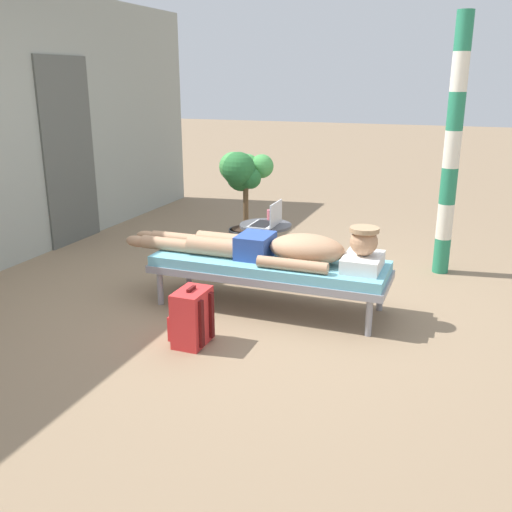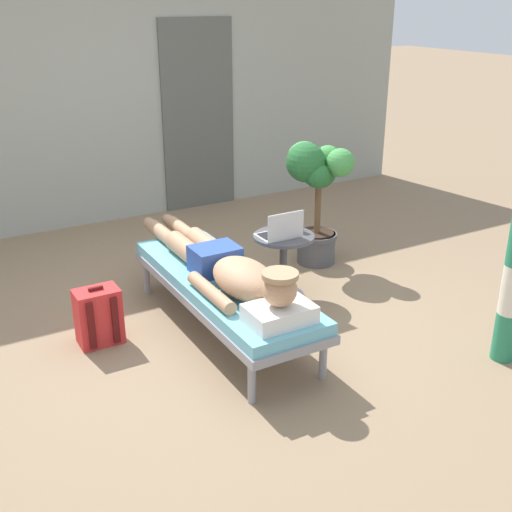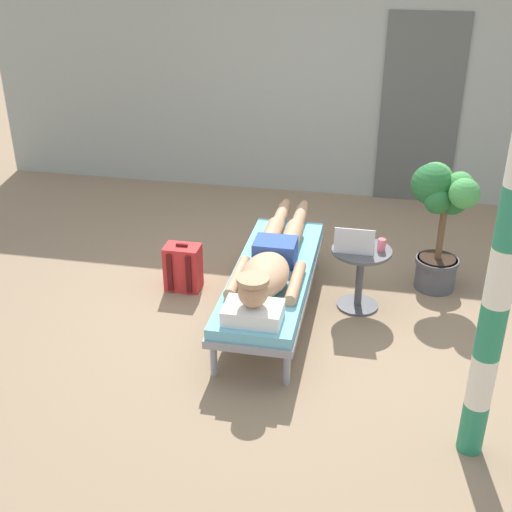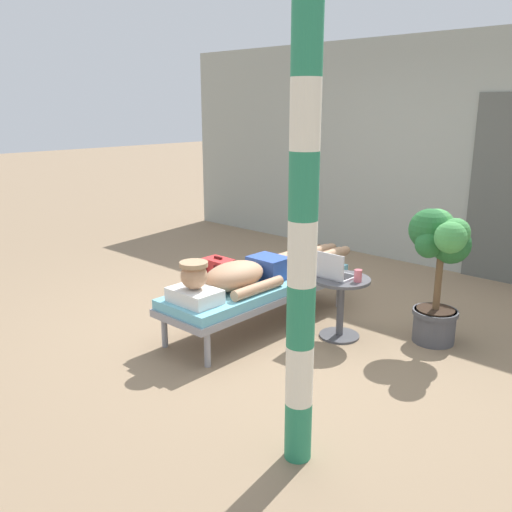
{
  "view_description": "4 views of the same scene",
  "coord_description": "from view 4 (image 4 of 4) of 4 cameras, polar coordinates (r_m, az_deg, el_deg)",
  "views": [
    {
      "loc": [
        -4.22,
        -1.6,
        1.81
      ],
      "look_at": [
        -0.17,
        -0.08,
        0.46
      ],
      "focal_mm": 40.23,
      "sensor_mm": 36.0,
      "label": 1
    },
    {
      "loc": [
        -1.89,
        -3.79,
        2.26
      ],
      "look_at": [
        0.17,
        -0.2,
        0.55
      ],
      "focal_mm": 44.69,
      "sensor_mm": 36.0,
      "label": 2
    },
    {
      "loc": [
        0.71,
        -4.66,
        2.86
      ],
      "look_at": [
        -0.19,
        -0.22,
        0.55
      ],
      "focal_mm": 46.54,
      "sensor_mm": 36.0,
      "label": 3
    },
    {
      "loc": [
        2.99,
        -3.52,
        1.9
      ],
      "look_at": [
        -0.31,
        0.06,
        0.55
      ],
      "focal_mm": 38.24,
      "sensor_mm": 36.0,
      "label": 4
    }
  ],
  "objects": [
    {
      "name": "house_door_panel",
      "position": [
        6.48,
        24.95,
        6.22
      ],
      "size": [
        0.84,
        0.03,
        2.04
      ],
      "primitive_type": "cube",
      "color": "#545651",
      "rests_on": "ground"
    },
    {
      "name": "house_wall_back",
      "position": [
        6.97,
        16.74,
        10.28
      ],
      "size": [
        7.6,
        0.2,
        2.7
      ],
      "primitive_type": "cube",
      "color": "#999E93",
      "rests_on": "ground"
    },
    {
      "name": "potted_plant",
      "position": [
        4.62,
        18.6,
        0.06
      ],
      "size": [
        0.54,
        0.49,
        1.1
      ],
      "color": "#4C4C51",
      "rests_on": "ground"
    },
    {
      "name": "person_reclining",
      "position": [
        4.7,
        -0.28,
        -1.64
      ],
      "size": [
        0.53,
        2.17,
        0.33
      ],
      "color": "white",
      "rests_on": "lounge_chair"
    },
    {
      "name": "backpack",
      "position": [
        5.6,
        -3.9,
        -2.3
      ],
      "size": [
        0.3,
        0.26,
        0.42
      ],
      "color": "red",
      "rests_on": "ground"
    },
    {
      "name": "side_table",
      "position": [
        4.62,
        8.87,
        -4.27
      ],
      "size": [
        0.48,
        0.48,
        0.52
      ],
      "color": "#4C4C51",
      "rests_on": "ground"
    },
    {
      "name": "lounge_chair",
      "position": [
        4.81,
        0.39,
        -3.4
      ],
      "size": [
        0.61,
        1.93,
        0.42
      ],
      "color": "gray",
      "rests_on": "ground"
    },
    {
      "name": "ground_plane",
      "position": [
        5.0,
        2.17,
        -6.92
      ],
      "size": [
        40.0,
        40.0,
        0.0
      ],
      "primitive_type": "plane",
      "color": "#8C7256"
    },
    {
      "name": "laptop",
      "position": [
        4.54,
        7.99,
        -1.58
      ],
      "size": [
        0.31,
        0.24,
        0.23
      ],
      "color": "silver",
      "rests_on": "side_table"
    },
    {
      "name": "drink_glass",
      "position": [
        4.48,
        10.62,
        -2.04
      ],
      "size": [
        0.06,
        0.06,
        0.1
      ],
      "primitive_type": "cylinder",
      "color": "#D86672",
      "rests_on": "side_table"
    },
    {
      "name": "porch_post",
      "position": [
        2.75,
        4.85,
        0.31
      ],
      "size": [
        0.15,
        0.15,
        2.37
      ],
      "color": "#267F59",
      "rests_on": "ground"
    }
  ]
}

